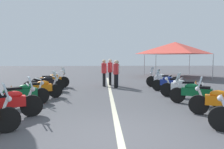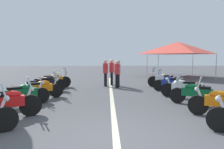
{
  "view_description": "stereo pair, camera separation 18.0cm",
  "coord_description": "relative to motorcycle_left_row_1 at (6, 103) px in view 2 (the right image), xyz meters",
  "views": [
    {
      "loc": [
        -4.46,
        0.37,
        1.8
      ],
      "look_at": [
        4.23,
        0.0,
        1.08
      ],
      "focal_mm": 33.73,
      "sensor_mm": 36.0,
      "label": 1
    },
    {
      "loc": [
        -4.46,
        0.19,
        1.8
      ],
      "look_at": [
        4.23,
        0.0,
        1.08
      ],
      "focal_mm": 33.73,
      "sensor_mm": 36.0,
      "label": 2
    }
  ],
  "objects": [
    {
      "name": "motorcycle_right_row_2",
      "position": [
        1.62,
        -6.27,
        -0.01
      ],
      "size": [
        1.23,
        1.77,
        1.19
      ],
      "rotation": [
        0.0,
        0.0,
        0.99
      ],
      "color": "black",
      "rests_on": "ground_plane"
    },
    {
      "name": "motorcycle_left_row_4",
      "position": [
        4.58,
        0.17,
        -0.01
      ],
      "size": [
        1.34,
        1.84,
        1.01
      ],
      "rotation": [
        0.0,
        0.0,
        -0.96
      ],
      "color": "black",
      "rests_on": "ground_plane"
    },
    {
      "name": "motorcycle_left_row_2",
      "position": [
        1.64,
        0.23,
        -0.02
      ],
      "size": [
        1.35,
        1.8,
        0.99
      ],
      "rotation": [
        0.0,
        0.0,
        -0.95
      ],
      "color": "black",
      "rests_on": "ground_plane"
    },
    {
      "name": "bystander_4",
      "position": [
        6.15,
        -3.52,
        0.48
      ],
      "size": [
        0.5,
        0.32,
        1.63
      ],
      "rotation": [
        0.0,
        0.0,
        5.1
      ],
      "color": "black",
      "rests_on": "ground_plane"
    },
    {
      "name": "motorcycle_right_row_1",
      "position": [
        -0.0,
        -6.43,
        -0.01
      ],
      "size": [
        1.07,
        1.96,
        1.2
      ],
      "rotation": [
        0.0,
        0.0,
        1.13
      ],
      "color": "black",
      "rests_on": "ground_plane"
    },
    {
      "name": "motorcycle_left_row_5",
      "position": [
        6.1,
        0.22,
        0.0
      ],
      "size": [
        1.21,
        1.97,
        1.22
      ],
      "rotation": [
        0.0,
        0.0,
        -1.05
      ],
      "color": "black",
      "rests_on": "ground_plane"
    },
    {
      "name": "bystander_1",
      "position": [
        6.63,
        -3.62,
        0.47
      ],
      "size": [
        0.53,
        0.32,
        1.61
      ],
      "rotation": [
        0.0,
        0.0,
        1.65
      ],
      "color": "#1E2338",
      "rests_on": "ground_plane"
    },
    {
      "name": "motorcycle_right_row_4",
      "position": [
        4.6,
        -6.26,
        -0.01
      ],
      "size": [
        1.2,
        1.77,
        1.19
      ],
      "rotation": [
        0.0,
        0.0,
        1.0
      ],
      "color": "black",
      "rests_on": "ground_plane"
    },
    {
      "name": "traffic_cone_0",
      "position": [
        4.65,
        -7.64,
        -0.18
      ],
      "size": [
        0.36,
        0.36,
        0.61
      ],
      "color": "orange",
      "rests_on": "ground_plane"
    },
    {
      "name": "lane_centre_stripe",
      "position": [
        3.05,
        -3.14,
        -0.47
      ],
      "size": [
        18.36,
        0.16,
        0.01
      ],
      "primitive_type": "cube",
      "color": "beige",
      "rests_on": "ground_plane"
    },
    {
      "name": "motorcycle_right_row_3",
      "position": [
        3.01,
        -6.3,
        -0.02
      ],
      "size": [
        1.03,
        1.86,
        1.0
      ],
      "rotation": [
        0.0,
        0.0,
        1.13
      ],
      "color": "black",
      "rests_on": "ground_plane"
    },
    {
      "name": "motorcycle_right_row_5",
      "position": [
        6.15,
        -6.3,
        0.0
      ],
      "size": [
        1.16,
        1.85,
        1.22
      ],
      "rotation": [
        0.0,
        0.0,
        1.04
      ],
      "color": "black",
      "rests_on": "ground_plane"
    },
    {
      "name": "traffic_cone_1",
      "position": [
        3.08,
        1.2,
        -0.18
      ],
      "size": [
        0.36,
        0.36,
        0.61
      ],
      "color": "orange",
      "rests_on": "ground_plane"
    },
    {
      "name": "ground_plane",
      "position": [
        -1.65,
        -3.14,
        -0.47
      ],
      "size": [
        80.0,
        80.0,
        0.0
      ],
      "primitive_type": "plane",
      "color": "#4C4C51"
    },
    {
      "name": "bystander_0",
      "position": [
        6.78,
        -2.83,
        0.5
      ],
      "size": [
        0.52,
        0.32,
        1.66
      ],
      "rotation": [
        0.0,
        0.0,
        1.81
      ],
      "color": "black",
      "rests_on": "ground_plane"
    },
    {
      "name": "motorcycle_left_row_3",
      "position": [
        2.96,
        -0.04,
        -0.02
      ],
      "size": [
        1.12,
        1.85,
        1.19
      ],
      "rotation": [
        0.0,
        0.0,
        -1.08
      ],
      "color": "black",
      "rests_on": "ground_plane"
    },
    {
      "name": "motorcycle_left_row_1",
      "position": [
        0.0,
        0.0,
        0.0
      ],
      "size": [
        1.04,
        1.9,
        1.22
      ],
      "rotation": [
        0.0,
        0.0,
        -1.13
      ],
      "color": "black",
      "rests_on": "ground_plane"
    },
    {
      "name": "event_tent",
      "position": [
        13.05,
        -9.38,
        2.18
      ],
      "size": [
        5.25,
        5.25,
        3.2
      ],
      "color": "#E54C3F",
      "rests_on": "ground_plane"
    },
    {
      "name": "bystander_3",
      "position": [
        7.37,
        -3.22,
        0.52
      ],
      "size": [
        0.53,
        0.32,
        1.69
      ],
      "rotation": [
        0.0,
        0.0,
        4.82
      ],
      "color": "black",
      "rests_on": "ground_plane"
    }
  ]
}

